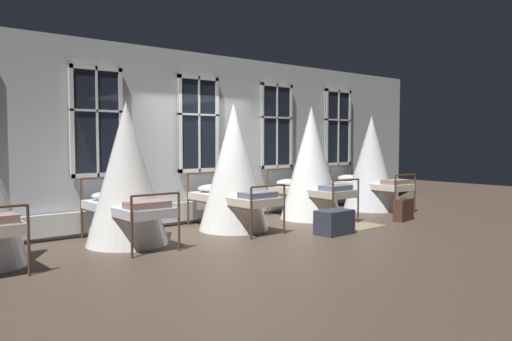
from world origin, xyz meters
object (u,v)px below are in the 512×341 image
cot_fourth (311,164)px  travel_trunk (334,222)px  suitcase_dark (403,210)px  cot_fifth (371,164)px  cot_third (234,169)px  cot_second (127,175)px

cot_fourth → travel_trunk: bearing=147.1°
suitcase_dark → travel_trunk: 2.19m
cot_fifth → suitcase_dark: (-0.87, -1.46, -0.83)m
suitcase_dark → cot_third: bearing=146.5°
cot_fourth → suitcase_dark: cot_fourth is taller
travel_trunk → suitcase_dark: bearing=2.2°
cot_fifth → cot_third: bearing=90.8°
cot_fourth → cot_fifth: size_ratio=1.06×
cot_third → suitcase_dark: 3.61m
cot_third → cot_fourth: 2.01m
cot_second → cot_fifth: size_ratio=1.02×
cot_second → cot_fourth: cot_fourth is taller
suitcase_dark → travel_trunk: suitcase_dark is taller
cot_second → cot_fourth: 4.07m
cot_second → cot_third: (2.06, -0.05, 0.03)m
cot_fifth → travel_trunk: cot_fifth is taller
suitcase_dark → cot_fourth: bearing=120.7°
cot_third → travel_trunk: 2.02m
cot_second → cot_fourth: bearing=-89.6°
cot_fourth → travel_trunk: cot_fourth is taller
cot_third → suitcase_dark: (3.21, -1.42, -0.87)m
cot_third → cot_fifth: bearing=-89.6°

